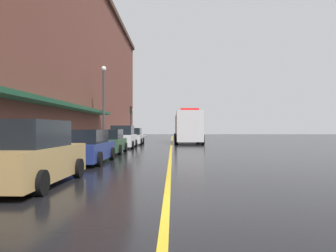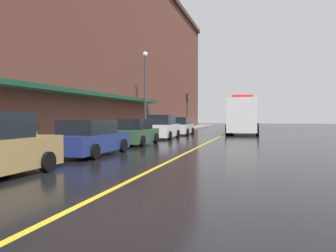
{
  "view_description": "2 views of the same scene",
  "coord_description": "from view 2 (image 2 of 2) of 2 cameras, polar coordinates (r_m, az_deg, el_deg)",
  "views": [
    {
      "loc": [
        0.14,
        -7.35,
        1.66
      ],
      "look_at": [
        -0.4,
        29.69,
        1.86
      ],
      "focal_mm": 36.25,
      "sensor_mm": 36.0,
      "label": 1
    },
    {
      "loc": [
        3.41,
        -5.81,
        1.74
      ],
      "look_at": [
        -2.83,
        17.94,
        1.05
      ],
      "focal_mm": 37.97,
      "sensor_mm": 36.0,
      "label": 2
    }
  ],
  "objects": [
    {
      "name": "parking_meter_1",
      "position": [
        24.18,
        -6.52,
        -0.02
      ],
      "size": [
        0.14,
        0.18,
        1.33
      ],
      "color": "#4C4C51",
      "rests_on": "sidewalk_left"
    },
    {
      "name": "parked_car_3",
      "position": [
        27.37,
        -0.94,
        -0.25
      ],
      "size": [
        2.08,
        4.35,
        1.84
      ],
      "rotation": [
        0.0,
        0.0,
        1.58
      ],
      "color": "silver",
      "rests_on": "ground"
    },
    {
      "name": "parked_car_4",
      "position": [
        32.86,
        1.93,
        -0.09
      ],
      "size": [
        2.12,
        4.22,
        1.64
      ],
      "rotation": [
        0.0,
        0.0,
        1.58
      ],
      "color": "silver",
      "rests_on": "ground"
    },
    {
      "name": "sidewalk_left",
      "position": [
        32.32,
        -2.59,
        -1.35
      ],
      "size": [
        2.4,
        70.0,
        0.15
      ],
      "primitive_type": "cube",
      "color": "gray",
      "rests_on": "ground"
    },
    {
      "name": "lane_center_stripe",
      "position": [
        31.05,
        8.41,
        -1.62
      ],
      "size": [
        0.16,
        70.0,
        0.01
      ],
      "primitive_type": "cube",
      "color": "gold",
      "rests_on": "ground"
    },
    {
      "name": "parking_meter_0",
      "position": [
        15.28,
        -20.28,
        -1.05
      ],
      "size": [
        0.14,
        0.18,
        1.33
      ],
      "color": "#4C4C51",
      "rests_on": "sidewalk_left"
    },
    {
      "name": "brick_building_left",
      "position": [
        34.6,
        -13.97,
        12.66
      ],
      "size": [
        12.09,
        64.0,
        16.79
      ],
      "color": "brown",
      "rests_on": "ground"
    },
    {
      "name": "traffic_light_near",
      "position": [
        43.14,
        3.1,
        3.48
      ],
      "size": [
        0.38,
        0.36,
        4.3
      ],
      "color": "#232326",
      "rests_on": "sidewalk_left"
    },
    {
      "name": "street_lamp_left",
      "position": [
        29.76,
        -3.68,
        6.72
      ],
      "size": [
        0.44,
        0.44,
        6.94
      ],
      "color": "#33383D",
      "rests_on": "sidewalk_left"
    },
    {
      "name": "parked_car_1",
      "position": [
        16.16,
        -12.37,
        -1.96
      ],
      "size": [
        2.09,
        4.85,
        1.58
      ],
      "rotation": [
        0.0,
        0.0,
        1.57
      ],
      "color": "navy",
      "rests_on": "ground"
    },
    {
      "name": "parked_car_2",
      "position": [
        21.7,
        -5.32,
        -1.05
      ],
      "size": [
        2.05,
        4.46,
        1.56
      ],
      "rotation": [
        0.0,
        0.0,
        1.58
      ],
      "color": "#2D5133",
      "rests_on": "ground"
    },
    {
      "name": "box_truck",
      "position": [
        35.18,
        12.06,
        1.52
      ],
      "size": [
        2.97,
        9.38,
        3.59
      ],
      "rotation": [
        0.0,
        0.0,
        -1.56
      ],
      "color": "silver",
      "rests_on": "ground"
    },
    {
      "name": "ground_plane",
      "position": [
        31.05,
        8.41,
        -1.63
      ],
      "size": [
        112.0,
        112.0,
        0.0
      ],
      "primitive_type": "plane",
      "color": "black"
    }
  ]
}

